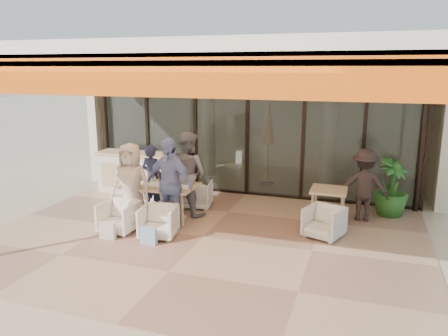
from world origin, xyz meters
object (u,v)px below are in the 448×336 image
(chair_near_right, at_px, (158,220))
(diner_periwinkle, at_px, (169,184))
(standing_woman, at_px, (364,186))
(diner_navy, at_px, (152,178))
(diner_cream, at_px, (131,184))
(host_counter, at_px, (134,172))
(potted_palm, at_px, (391,188))
(side_chair, at_px, (324,221))
(chair_far_left, at_px, (163,189))
(chair_near_left, at_px, (119,216))
(dining_table, at_px, (160,187))
(side_table, at_px, (329,194))
(diner_grey, at_px, (188,174))
(chair_far_right, at_px, (197,193))

(chair_near_right, height_order, diner_periwinkle, diner_periwinkle)
(standing_woman, bearing_deg, diner_navy, 6.27)
(diner_navy, distance_m, diner_cream, 0.90)
(host_counter, height_order, standing_woman, standing_woman)
(diner_navy, height_order, potted_palm, diner_navy)
(diner_cream, bearing_deg, potted_palm, 18.28)
(side_chair, xyz_separation_m, standing_woman, (0.66, 1.18, 0.43))
(host_counter, distance_m, diner_navy, 1.59)
(chair_far_left, relative_size, chair_near_right, 1.04)
(chair_near_left, xyz_separation_m, diner_navy, (0.00, 1.40, 0.41))
(host_counter, relative_size, dining_table, 1.23)
(diner_periwinkle, bearing_deg, side_table, 34.87)
(chair_far_left, xyz_separation_m, side_table, (3.76, -0.19, 0.29))
(host_counter, xyz_separation_m, diner_cream, (1.10, -2.03, 0.30))
(host_counter, distance_m, chair_near_left, 2.77)
(potted_palm, bearing_deg, dining_table, -159.50)
(dining_table, bearing_deg, diner_grey, 46.21)
(diner_periwinkle, relative_size, standing_woman, 1.19)
(diner_grey, bearing_deg, potted_palm, -146.01)
(host_counter, bearing_deg, side_chair, -17.99)
(host_counter, distance_m, chair_far_left, 1.28)
(dining_table, height_order, chair_far_right, dining_table)
(host_counter, bearing_deg, chair_far_left, -29.93)
(chair_far_right, bearing_deg, dining_table, 54.89)
(host_counter, relative_size, diner_navy, 1.24)
(side_chair, height_order, potted_palm, potted_palm)
(chair_near_right, distance_m, diner_grey, 1.51)
(chair_far_right, distance_m, chair_near_left, 2.08)
(chair_far_left, distance_m, potted_palm, 5.03)
(chair_far_left, distance_m, chair_far_right, 0.84)
(diner_navy, bearing_deg, diner_periwinkle, 144.63)
(chair_far_left, height_order, diner_cream, diner_cream)
(chair_far_left, height_order, standing_woman, standing_woman)
(chair_far_right, distance_m, side_table, 2.94)
(chair_far_left, height_order, chair_near_right, chair_far_left)
(dining_table, height_order, diner_navy, diner_navy)
(chair_near_left, relative_size, diner_cream, 0.40)
(chair_near_left, bearing_deg, chair_far_left, 92.35)
(side_table, bearing_deg, chair_near_left, -155.58)
(diner_navy, height_order, side_table, diner_navy)
(dining_table, relative_size, diner_cream, 0.90)
(standing_woman, bearing_deg, diner_grey, 8.45)
(chair_far_right, relative_size, potted_palm, 0.53)
(side_table, relative_size, standing_woman, 0.49)
(chair_far_left, relative_size, diner_grey, 0.38)
(diner_cream, height_order, standing_woman, diner_cream)
(chair_far_right, distance_m, diner_grey, 0.76)
(diner_navy, xyz_separation_m, side_chair, (3.76, -0.44, -0.41))
(side_table, height_order, standing_woman, standing_woman)
(chair_near_left, xyz_separation_m, chair_near_right, (0.84, 0.00, -0.00))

